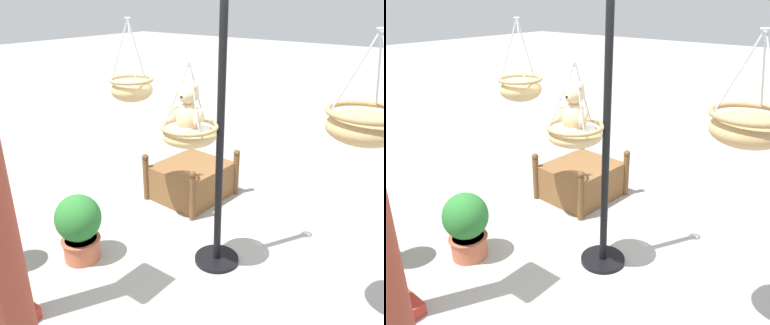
# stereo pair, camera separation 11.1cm
# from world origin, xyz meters

# --- Properties ---
(ground_plane) EXTENTS (40.00, 40.00, 0.00)m
(ground_plane) POSITION_xyz_m (0.00, 0.00, 0.00)
(ground_plane) COLOR #9E9E99
(display_pole_central) EXTENTS (0.44, 0.44, 2.60)m
(display_pole_central) POSITION_xyz_m (-0.20, -0.12, 0.82)
(display_pole_central) COLOR black
(display_pole_central) RESTS_ON ground
(hanging_basket_with_teddy) EXTENTS (0.49, 0.49, 0.70)m
(hanging_basket_with_teddy) POSITION_xyz_m (-0.05, 0.13, 1.39)
(hanging_basket_with_teddy) COLOR tan
(teddy_bear) EXTENTS (0.31, 0.27, 0.45)m
(teddy_bear) POSITION_xyz_m (-0.05, 0.15, 1.59)
(teddy_bear) COLOR #D1B789
(hanging_basket_left_high) EXTENTS (0.51, 0.51, 0.72)m
(hanging_basket_left_high) POSITION_xyz_m (-1.41, 0.06, 1.71)
(hanging_basket_left_high) COLOR tan
(hanging_basket_right_low) EXTENTS (0.46, 0.46, 0.83)m
(hanging_basket_right_low) POSITION_xyz_m (0.95, -0.19, 1.59)
(hanging_basket_right_low) COLOR tan
(greenhouse_pillar_left) EXTENTS (0.43, 0.43, 2.60)m
(greenhouse_pillar_left) POSITION_xyz_m (-0.40, 2.00, 1.25)
(greenhouse_pillar_left) COLOR brown
(greenhouse_pillar_left) RESTS_ON ground
(wooden_planter_box) EXTENTS (0.93, 1.02, 0.63)m
(wooden_planter_box) POSITION_xyz_m (0.84, -1.07, 0.25)
(wooden_planter_box) COLOR brown
(wooden_planter_box) RESTS_ON ground
(potted_plant_fern_front) EXTENTS (0.45, 0.45, 0.71)m
(potted_plant_fern_front) POSITION_xyz_m (0.91, 0.67, 0.38)
(potted_plant_fern_front) COLOR #BC6042
(potted_plant_fern_front) RESTS_ON ground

